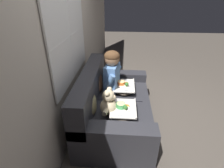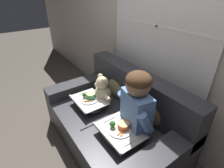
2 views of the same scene
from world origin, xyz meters
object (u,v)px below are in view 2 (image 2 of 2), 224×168
throw_pillow_behind_child (151,108)px  throw_pillow_behind_teddy (117,84)px  child_figure (137,101)px  couch (116,121)px  lap_tray_child (120,133)px  lap_tray_teddy (89,102)px  teddy_bear (102,91)px

throw_pillow_behind_child → throw_pillow_behind_teddy: throw_pillow_behind_child is taller
throw_pillow_behind_child → child_figure: child_figure is taller
couch → lap_tray_child: 0.39m
throw_pillow_behind_teddy → lap_tray_child: size_ratio=0.80×
couch → child_figure: size_ratio=2.51×
lap_tray_teddy → lap_tray_child: bearing=-0.0°
couch → lap_tray_teddy: (-0.31, -0.18, 0.17)m
couch → throw_pillow_behind_child: size_ratio=4.28×
couch → teddy_bear: bearing=177.8°
couch → teddy_bear: size_ratio=4.19×
child_figure → lap_tray_teddy: bearing=-162.7°
child_figure → teddy_bear: bearing=-179.6°
lap_tray_child → throw_pillow_behind_teddy: bearing=146.0°
throw_pillow_behind_teddy → throw_pillow_behind_child: bearing=0.0°
teddy_bear → lap_tray_teddy: (-0.00, -0.19, -0.10)m
throw_pillow_behind_teddy → lap_tray_teddy: size_ratio=0.84×
throw_pillow_behind_child → teddy_bear: (-0.62, -0.23, -0.02)m
couch → throw_pillow_behind_teddy: 0.48m
couch → lap_tray_teddy: 0.39m
couch → teddy_bear: 0.41m
couch → throw_pillow_behind_teddy: couch is taller
throw_pillow_behind_child → child_figure: bearing=-90.1°
child_figure → lap_tray_teddy: 0.72m
couch → throw_pillow_behind_teddy: size_ratio=4.60×
couch → lap_tray_teddy: couch is taller
couch → child_figure: bearing=2.9°
throw_pillow_behind_teddy → child_figure: child_figure is taller
throw_pillow_behind_child → child_figure: size_ratio=0.59×
lap_tray_child → teddy_bear: bearing=163.0°
teddy_bear → throw_pillow_behind_teddy: bearing=89.8°
throw_pillow_behind_teddy → child_figure: bearing=-19.9°
throw_pillow_behind_child → throw_pillow_behind_teddy: (-0.62, 0.00, 0.00)m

